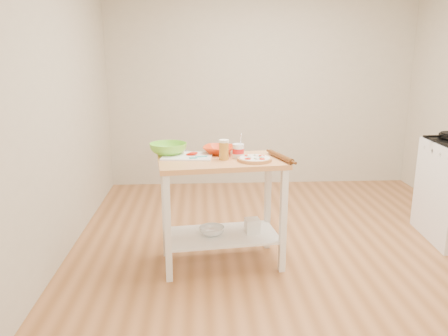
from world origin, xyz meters
The scene contains 13 objects.
room_shell centered at (0.00, 0.00, 1.35)m, with size 4.04×4.54×2.74m.
prep_island centered at (-0.65, -0.13, 0.64)m, with size 1.06×0.66×0.90m.
pizza centered at (-0.39, -0.19, 0.92)m, with size 0.27×0.27×0.04m.
cutting_board centered at (-0.92, -0.01, 0.91)m, with size 0.43×0.34×0.04m.
spatula centered at (-0.84, -0.10, 0.92)m, with size 0.15×0.08×0.01m.
knife centered at (-1.07, 0.07, 0.92)m, with size 0.25×0.13×0.01m.
orange_bowl centered at (-0.66, 0.09, 0.93)m, with size 0.27×0.27×0.07m, color red.
green_bowl centered at (-1.08, 0.07, 0.95)m, with size 0.31×0.31×0.10m, color #7AD838.
beer_pint centered at (-0.63, -0.13, 0.98)m, with size 0.08×0.08×0.16m.
yogurt_tub centered at (-0.51, -0.07, 0.96)m, with size 0.09×0.09×0.20m.
rolling_pin centered at (-0.18, -0.15, 0.92)m, with size 0.04×0.04×0.37m, color brown.
shelf_glass_bowl centered at (-0.73, -0.13, 0.29)m, with size 0.21×0.21×0.07m, color silver.
shelf_bin centered at (-0.39, -0.10, 0.32)m, with size 0.12×0.12×0.12m, color white.
Camera 1 is at (-0.82, -3.51, 1.70)m, focal length 35.00 mm.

